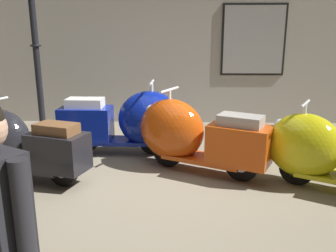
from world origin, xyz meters
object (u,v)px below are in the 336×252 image
scooter_0 (18,144)px  scooter_1 (130,122)px  lamppost (36,51)px  scooter_3 (328,152)px  scooter_2 (191,135)px

scooter_0 → scooter_1: bearing=-124.4°
lamppost → scooter_0: bearing=-76.9°
scooter_3 → scooter_2: bearing=9.1°
scooter_0 → scooter_1: (1.28, 0.98, 0.05)m
scooter_1 → scooter_0: bearing=-141.7°
scooter_2 → lamppost: lamppost is taller
scooter_1 → lamppost: lamppost is taller
scooter_1 → scooter_3: 2.74m
scooter_1 → scooter_3: scooter_1 is taller
scooter_0 → lamppost: (-0.48, 2.06, 1.02)m
scooter_1 → scooter_2: bearing=-35.1°
scooter_2 → lamppost: size_ratio=0.61×
lamppost → scooter_2: bearing=-33.2°
scooter_3 → lamppost: lamppost is taller
scooter_1 → scooter_3: size_ratio=1.08×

